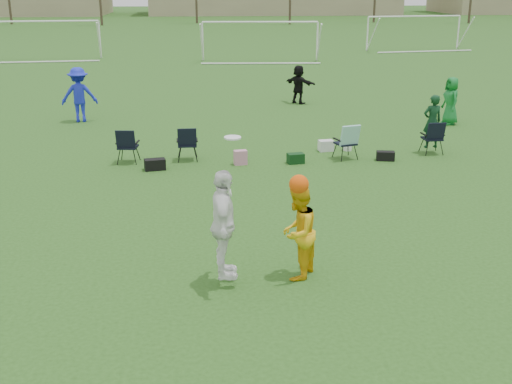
{
  "coord_description": "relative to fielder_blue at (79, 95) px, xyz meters",
  "views": [
    {
      "loc": [
        0.06,
        -9.52,
        4.8
      ],
      "look_at": [
        1.02,
        1.25,
        1.25
      ],
      "focal_mm": 45.0,
      "sensor_mm": 36.0,
      "label": 1
    }
  ],
  "objects": [
    {
      "name": "ground",
      "position": [
        4.22,
        -13.75,
        -0.97
      ],
      "size": [
        260.0,
        260.0,
        0.0
      ],
      "primitive_type": "plane",
      "color": "#254C17",
      "rests_on": "ground"
    },
    {
      "name": "fielder_blue",
      "position": [
        0.0,
        0.0,
        0.0
      ],
      "size": [
        1.33,
        0.87,
        1.94
      ],
      "primitive_type": "imported",
      "rotation": [
        0.0,
        0.0,
        3.26
      ],
      "color": "#1B28CE",
      "rests_on": "ground"
    },
    {
      "name": "fielder_green_far",
      "position": [
        13.08,
        -1.6,
        -0.14
      ],
      "size": [
        0.63,
        0.87,
        1.67
      ],
      "primitive_type": "imported",
      "rotation": [
        0.0,
        0.0,
        -1.45
      ],
      "color": "#14722C",
      "rests_on": "ground"
    },
    {
      "name": "fielder_black",
      "position": [
        8.37,
        2.94,
        -0.18
      ],
      "size": [
        1.34,
        1.38,
        1.57
      ],
      "primitive_type": "imported",
      "rotation": [
        0.0,
        0.0,
        2.32
      ],
      "color": "black",
      "rests_on": "ground"
    },
    {
      "name": "center_contest",
      "position": [
        5.22,
        -13.51,
        -0.01
      ],
      "size": [
        1.94,
        1.24,
        2.51
      ],
      "color": "white",
      "rests_on": "ground"
    },
    {
      "name": "sideline_setup",
      "position": [
        7.22,
        -5.67,
        -0.45
      ],
      "size": [
        9.41,
        1.98,
        1.72
      ],
      "color": "#0E361B",
      "rests_on": "ground"
    },
    {
      "name": "goal_left",
      "position": [
        -5.78,
        20.25,
        0.95
      ],
      "size": [
        7.39,
        0.76,
        2.46
      ],
      "rotation": [
        0.0,
        0.0,
        0.09
      ],
      "color": "white",
      "rests_on": "ground"
    },
    {
      "name": "goal_mid",
      "position": [
        8.22,
        18.25,
        0.95
      ],
      "size": [
        7.4,
        0.63,
        2.46
      ],
      "rotation": [
        0.0,
        0.0,
        -0.07
      ],
      "color": "white",
      "rests_on": "ground"
    },
    {
      "name": "goal_right",
      "position": [
        20.22,
        24.25,
        0.95
      ],
      "size": [
        7.35,
        1.14,
        2.46
      ],
      "rotation": [
        0.0,
        0.0,
        0.14
      ],
      "color": "white",
      "rests_on": "ground"
    }
  ]
}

